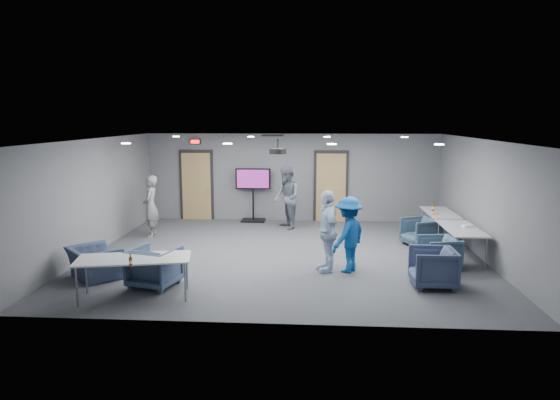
# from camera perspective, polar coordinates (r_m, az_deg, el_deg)

# --- Properties ---
(floor) EXTENTS (9.00, 9.00, 0.00)m
(floor) POSITION_cam_1_polar(r_m,az_deg,el_deg) (11.80, 0.52, -6.25)
(floor) COLOR #3C3E44
(floor) RESTS_ON ground
(ceiling) EXTENTS (9.00, 9.00, 0.00)m
(ceiling) POSITION_cam_1_polar(r_m,az_deg,el_deg) (11.37, 0.54, 6.97)
(ceiling) COLOR silver
(ceiling) RESTS_ON wall_back
(wall_back) EXTENTS (9.00, 0.02, 2.70)m
(wall_back) POSITION_cam_1_polar(r_m,az_deg,el_deg) (15.47, 1.39, 2.59)
(wall_back) COLOR slate
(wall_back) RESTS_ON floor
(wall_front) EXTENTS (9.00, 0.02, 2.70)m
(wall_front) POSITION_cam_1_polar(r_m,az_deg,el_deg) (7.59, -1.22, -4.55)
(wall_front) COLOR slate
(wall_front) RESTS_ON floor
(wall_left) EXTENTS (0.02, 8.00, 2.70)m
(wall_left) POSITION_cam_1_polar(r_m,az_deg,el_deg) (12.59, -20.37, 0.44)
(wall_left) COLOR slate
(wall_left) RESTS_ON floor
(wall_right) EXTENTS (0.02, 8.00, 2.70)m
(wall_right) POSITION_cam_1_polar(r_m,az_deg,el_deg) (12.11, 22.30, -0.01)
(wall_right) COLOR slate
(wall_right) RESTS_ON floor
(door_left) EXTENTS (1.06, 0.17, 2.24)m
(door_left) POSITION_cam_1_polar(r_m,az_deg,el_deg) (15.87, -9.51, 1.61)
(door_left) COLOR black
(door_left) RESTS_ON wall_back
(door_right) EXTENTS (1.06, 0.17, 2.24)m
(door_right) POSITION_cam_1_polar(r_m,az_deg,el_deg) (15.45, 5.83, 1.48)
(door_right) COLOR black
(door_right) RESTS_ON wall_back
(exit_sign) EXTENTS (0.32, 0.08, 0.16)m
(exit_sign) POSITION_cam_1_polar(r_m,az_deg,el_deg) (15.72, -9.66, 6.59)
(exit_sign) COLOR black
(exit_sign) RESTS_ON wall_back
(hvac_diffuser) EXTENTS (0.60, 0.60, 0.03)m
(hvac_diffuser) POSITION_cam_1_polar(r_m,az_deg,el_deg) (14.20, -0.83, 7.39)
(hvac_diffuser) COLOR black
(hvac_diffuser) RESTS_ON ceiling
(downlights) EXTENTS (6.18, 3.78, 0.02)m
(downlights) POSITION_cam_1_polar(r_m,az_deg,el_deg) (11.37, 0.54, 6.89)
(downlights) COLOR white
(downlights) RESTS_ON ceiling
(person_a) EXTENTS (0.46, 0.65, 1.66)m
(person_a) POSITION_cam_1_polar(r_m,az_deg,el_deg) (13.82, -14.55, -0.70)
(person_a) COLOR gray
(person_a) RESTS_ON floor
(person_b) EXTENTS (0.98, 1.08, 1.81)m
(person_b) POSITION_cam_1_polar(r_m,az_deg,el_deg) (14.34, 0.76, 0.26)
(person_b) COLOR slate
(person_b) RESTS_ON floor
(person_c) EXTENTS (0.63, 1.07, 1.71)m
(person_c) POSITION_cam_1_polar(r_m,az_deg,el_deg) (10.41, 5.41, -3.55)
(person_c) COLOR silver
(person_c) RESTS_ON floor
(person_d) EXTENTS (1.06, 1.17, 1.58)m
(person_d) POSITION_cam_1_polar(r_m,az_deg,el_deg) (10.44, 7.82, -3.93)
(person_d) COLOR #154A8E
(person_d) RESTS_ON floor
(chair_right_a) EXTENTS (1.01, 1.00, 0.71)m
(chair_right_a) POSITION_cam_1_polar(r_m,az_deg,el_deg) (12.98, 15.76, -3.54)
(chair_right_a) COLOR #314556
(chair_right_a) RESTS_ON floor
(chair_right_b) EXTENTS (0.88, 0.86, 0.68)m
(chair_right_b) POSITION_cam_1_polar(r_m,az_deg,el_deg) (11.21, 17.71, -5.73)
(chair_right_b) COLOR #3B5266
(chair_right_b) RESTS_ON floor
(chair_right_c) EXTENTS (0.83, 0.80, 0.75)m
(chair_right_c) POSITION_cam_1_polar(r_m,az_deg,el_deg) (9.96, 17.07, -7.39)
(chair_right_c) COLOR #3A4464
(chair_right_c) RESTS_ON floor
(chair_front_a) EXTENTS (1.01, 1.03, 0.77)m
(chair_front_a) POSITION_cam_1_polar(r_m,az_deg,el_deg) (9.83, -14.13, -7.42)
(chair_front_a) COLOR #3E4E6B
(chair_front_a) RESTS_ON floor
(chair_front_b) EXTENTS (1.30, 1.30, 0.64)m
(chair_front_b) POSITION_cam_1_polar(r_m,az_deg,el_deg) (10.70, -20.47, -6.74)
(chair_front_b) COLOR #34405B
(chair_front_b) RESTS_ON floor
(table_right_a) EXTENTS (0.72, 1.73, 0.73)m
(table_right_a) POSITION_cam_1_polar(r_m,az_deg,el_deg) (13.77, 17.84, -1.52)
(table_right_a) COLOR #B8BABD
(table_right_a) RESTS_ON floor
(table_right_b) EXTENTS (0.75, 1.79, 0.73)m
(table_right_b) POSITION_cam_1_polar(r_m,az_deg,el_deg) (11.98, 20.00, -3.21)
(table_right_b) COLOR #B8BABD
(table_right_b) RESTS_ON floor
(table_front_left) EXTENTS (2.10, 1.21, 0.73)m
(table_front_left) POSITION_cam_1_polar(r_m,az_deg,el_deg) (9.26, -16.38, -6.60)
(table_front_left) COLOR #B8BABD
(table_front_left) RESTS_ON floor
(bottle_front) EXTENTS (0.06, 0.06, 0.23)m
(bottle_front) POSITION_cam_1_polar(r_m,az_deg,el_deg) (8.71, -16.71, -6.76)
(bottle_front) COLOR #603A10
(bottle_front) RESTS_ON table_front_left
(bottle_right) EXTENTS (0.07, 0.07, 0.26)m
(bottle_right) POSITION_cam_1_polar(r_m,az_deg,el_deg) (13.84, 17.08, -0.83)
(bottle_right) COLOR #603A10
(bottle_right) RESTS_ON table_right_a
(snack_box) EXTENTS (0.16, 0.11, 0.03)m
(snack_box) POSITION_cam_1_polar(r_m,az_deg,el_deg) (13.40, 17.33, -1.51)
(snack_box) COLOR #D76735
(snack_box) RESTS_ON table_right_a
(wrapper) EXTENTS (0.25, 0.20, 0.05)m
(wrapper) POSITION_cam_1_polar(r_m,az_deg,el_deg) (12.10, 20.65, -2.79)
(wrapper) COLOR white
(wrapper) RESTS_ON table_right_b
(tv_stand) EXTENTS (1.08, 0.51, 1.65)m
(tv_stand) POSITION_cam_1_polar(r_m,az_deg,el_deg) (15.37, -3.09, 0.98)
(tv_stand) COLOR black
(tv_stand) RESTS_ON floor
(projector) EXTENTS (0.38, 0.36, 0.35)m
(projector) POSITION_cam_1_polar(r_m,az_deg,el_deg) (11.77, -0.26, 5.62)
(projector) COLOR black
(projector) RESTS_ON ceiling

